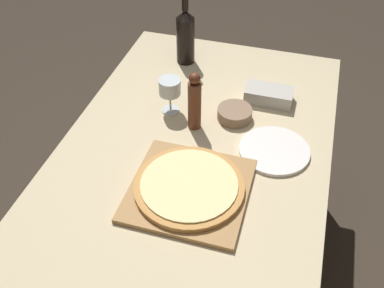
# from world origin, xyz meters

# --- Properties ---
(ground_plane) EXTENTS (12.00, 12.00, 0.00)m
(ground_plane) POSITION_xyz_m (0.00, 0.00, 0.00)
(ground_plane) COLOR #382D23
(dining_table) EXTENTS (0.96, 1.70, 0.75)m
(dining_table) POSITION_xyz_m (0.00, 0.00, 0.67)
(dining_table) COLOR #CCB78E
(dining_table) RESTS_ON ground_plane
(cutting_board) EXTENTS (0.38, 0.38, 0.02)m
(cutting_board) POSITION_xyz_m (0.04, -0.11, 0.76)
(cutting_board) COLOR #A87A47
(cutting_board) RESTS_ON dining_table
(pizza) EXTENTS (0.36, 0.36, 0.02)m
(pizza) POSITION_xyz_m (0.04, -0.11, 0.78)
(pizza) COLOR #C68947
(pizza) RESTS_ON cutting_board
(wine_bottle) EXTENTS (0.08, 0.08, 0.33)m
(wine_bottle) POSITION_xyz_m (-0.20, 0.64, 0.88)
(wine_bottle) COLOR black
(wine_bottle) RESTS_ON dining_table
(pepper_mill) EXTENTS (0.05, 0.05, 0.24)m
(pepper_mill) POSITION_xyz_m (-0.03, 0.21, 0.87)
(pepper_mill) COLOR #5B2D19
(pepper_mill) RESTS_ON dining_table
(wine_glass) EXTENTS (0.09, 0.09, 0.15)m
(wine_glass) POSITION_xyz_m (-0.15, 0.28, 0.86)
(wine_glass) COLOR silver
(wine_glass) RESTS_ON dining_table
(small_bowl) EXTENTS (0.13, 0.13, 0.04)m
(small_bowl) POSITION_xyz_m (0.10, 0.30, 0.77)
(small_bowl) COLOR #84664C
(small_bowl) RESTS_ON dining_table
(dinner_plate) EXTENTS (0.25, 0.25, 0.01)m
(dinner_plate) POSITION_xyz_m (0.28, 0.15, 0.76)
(dinner_plate) COLOR white
(dinner_plate) RESTS_ON dining_table
(food_container) EXTENTS (0.19, 0.10, 0.06)m
(food_container) POSITION_xyz_m (0.21, 0.45, 0.78)
(food_container) COLOR #BCB7AD
(food_container) RESTS_ON dining_table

